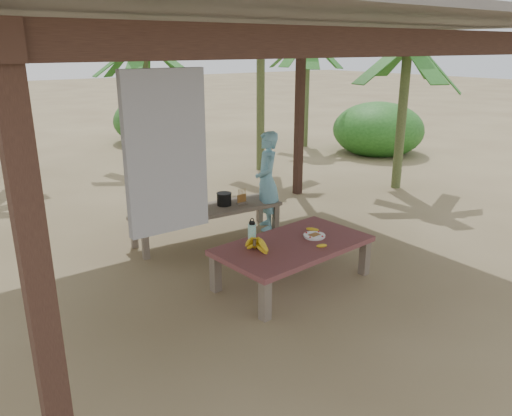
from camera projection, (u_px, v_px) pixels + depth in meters
ground at (246, 273)px, 6.19m from camera, size 80.00×80.00×0.00m
pavilion at (244, 36)px, 5.31m from camera, size 6.60×5.60×2.95m
work_table at (293, 248)px, 5.81m from camera, size 1.88×1.15×0.50m
bench at (208, 213)px, 7.17m from camera, size 2.24×0.76×0.45m
ripe_banana_bunch at (255, 245)px, 5.49m from camera, size 0.36×0.34×0.17m
plate at (314, 236)px, 5.96m from camera, size 0.26×0.26×0.04m
loose_banana_front at (322, 246)px, 5.65m from camera, size 0.15×0.04×0.04m
loose_banana_side at (312, 229)px, 6.16m from camera, size 0.16×0.12×0.04m
water_flask at (252, 234)px, 5.66m from camera, size 0.09×0.09×0.34m
green_banana_stalk at (192, 201)px, 6.98m from camera, size 0.31×0.31×0.33m
cooking_pot at (224, 199)px, 7.30m from camera, size 0.21×0.21×0.18m
skewer_rack at (242, 196)px, 7.35m from camera, size 0.19×0.09×0.24m
woman at (267, 181)px, 7.48m from camera, size 0.57×0.65×1.50m
banana_plant_ne at (261, 26)px, 10.43m from camera, size 1.80×1.80×3.59m
banana_plant_n at (143, 52)px, 11.08m from camera, size 1.80×1.80×3.04m
banana_plant_e at (407, 56)px, 9.15m from camera, size 1.80×1.80×2.98m
banana_plant_far at (307, 47)px, 13.20m from camera, size 1.80×1.80×3.13m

